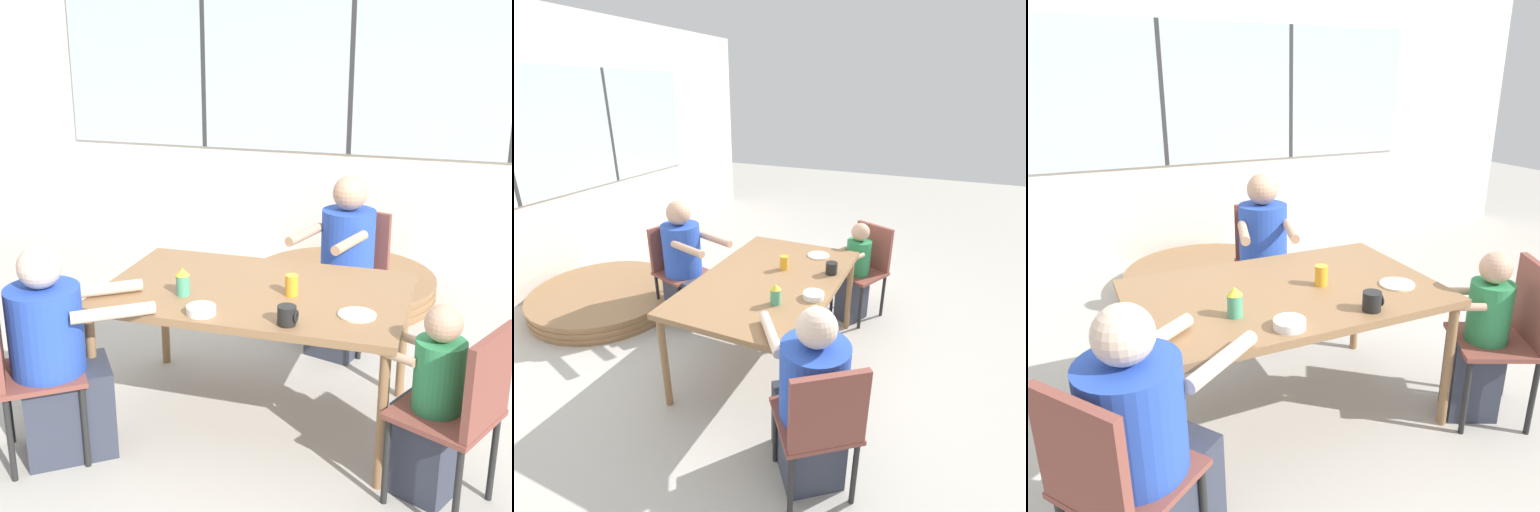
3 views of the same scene
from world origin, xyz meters
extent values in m
plane|color=#B2ADA3|center=(0.00, 0.00, 0.00)|extent=(16.00, 16.00, 0.00)
cube|color=silver|center=(0.00, 2.72, 1.40)|extent=(8.40, 0.06, 2.80)
cube|color=silver|center=(0.00, 2.68, 1.62)|extent=(5.20, 0.02, 1.28)
cube|color=#333333|center=(-1.30, 2.67, 1.62)|extent=(0.04, 0.01, 1.28)
cube|color=#333333|center=(0.00, 2.67, 1.62)|extent=(0.04, 0.01, 1.28)
cube|color=olive|center=(0.00, 0.00, 0.72)|extent=(1.56, 0.98, 0.04)
cylinder|color=olive|center=(-0.73, -0.44, 0.35)|extent=(0.05, 0.05, 0.70)
cylinder|color=olive|center=(0.73, -0.44, 0.35)|extent=(0.05, 0.05, 0.70)
cylinder|color=olive|center=(-0.73, 0.44, 0.35)|extent=(0.05, 0.05, 0.70)
cylinder|color=olive|center=(0.73, 0.44, 0.35)|extent=(0.05, 0.05, 0.70)
cube|color=brown|center=(0.31, 1.05, 0.45)|extent=(0.50, 0.50, 0.03)
cube|color=brown|center=(0.36, 1.23, 0.67)|extent=(0.37, 0.14, 0.42)
cylinder|color=black|center=(0.43, 0.84, 0.22)|extent=(0.03, 0.03, 0.43)
cylinder|color=black|center=(0.10, 0.94, 0.22)|extent=(0.03, 0.03, 0.43)
cylinder|color=black|center=(0.52, 1.17, 0.22)|extent=(0.03, 0.03, 0.43)
cylinder|color=black|center=(0.20, 1.26, 0.22)|extent=(0.03, 0.03, 0.43)
cube|color=brown|center=(-0.88, -0.66, 0.45)|extent=(0.56, 0.56, 0.03)
cylinder|color=black|center=(-0.85, -0.42, 0.22)|extent=(0.03, 0.03, 0.43)
cylinder|color=black|center=(-0.64, -0.69, 0.22)|extent=(0.03, 0.03, 0.43)
cylinder|color=black|center=(-1.12, -0.62, 0.22)|extent=(0.03, 0.03, 0.43)
cylinder|color=black|center=(-0.92, -0.89, 0.22)|extent=(0.03, 0.03, 0.43)
cube|color=brown|center=(1.00, -0.47, 0.45)|extent=(0.53, 0.53, 0.03)
cube|color=brown|center=(1.16, -0.54, 0.67)|extent=(0.19, 0.36, 0.42)
cylinder|color=black|center=(0.77, -0.55, 0.22)|extent=(0.03, 0.03, 0.43)
cylinder|color=black|center=(0.91, -0.24, 0.22)|extent=(0.03, 0.03, 0.43)
cylinder|color=black|center=(1.08, -0.69, 0.22)|extent=(0.03, 0.03, 0.43)
cylinder|color=black|center=(1.22, -0.38, 0.22)|extent=(0.03, 0.03, 0.43)
cube|color=#333847|center=(0.28, 0.95, 0.23)|extent=(0.41, 0.48, 0.46)
cylinder|color=#284CB7|center=(0.30, 1.02, 0.69)|extent=(0.34, 0.34, 0.47)
sphere|color=tan|center=(0.30, 1.02, 1.04)|extent=(0.22, 0.22, 0.22)
cylinder|color=tan|center=(0.37, 0.69, 0.82)|extent=(0.16, 0.38, 0.06)
cylinder|color=tan|center=(0.07, 0.78, 0.82)|extent=(0.16, 0.38, 0.06)
cube|color=#333847|center=(-0.79, -0.59, 0.23)|extent=(0.53, 0.51, 0.46)
cylinder|color=#284CB7|center=(-0.85, -0.63, 0.67)|extent=(0.35, 0.35, 0.42)
sphere|color=beige|center=(-0.85, -0.63, 0.99)|extent=(0.21, 0.21, 0.21)
cylinder|color=beige|center=(-0.70, -0.32, 0.78)|extent=(0.35, 0.28, 0.06)
cylinder|color=beige|center=(-0.51, -0.58, 0.78)|extent=(0.35, 0.28, 0.06)
cube|color=#333847|center=(0.92, -0.43, 0.23)|extent=(0.32, 0.29, 0.46)
cylinder|color=#2D844C|center=(0.96, -0.45, 0.62)|extent=(0.22, 0.22, 0.32)
sphere|color=tan|center=(0.96, -0.45, 0.86)|extent=(0.16, 0.16, 0.16)
cylinder|color=tan|center=(0.75, -0.46, 0.69)|extent=(0.23, 0.14, 0.04)
cylinder|color=tan|center=(0.83, -0.28, 0.69)|extent=(0.23, 0.14, 0.04)
cylinder|color=black|center=(0.27, -0.39, 0.79)|extent=(0.09, 0.09, 0.09)
torus|color=black|center=(0.31, -0.39, 0.79)|extent=(0.01, 0.06, 0.06)
cylinder|color=#4CA57F|center=(-0.33, -0.19, 0.79)|extent=(0.07, 0.07, 0.11)
cone|color=gold|center=(-0.33, -0.19, 0.87)|extent=(0.07, 0.07, 0.04)
cylinder|color=gold|center=(0.20, -0.03, 0.80)|extent=(0.07, 0.07, 0.11)
cylinder|color=white|center=(-0.15, -0.39, 0.76)|extent=(0.14, 0.14, 0.04)
cylinder|color=beige|center=(0.56, -0.19, 0.75)|extent=(0.18, 0.18, 0.01)
cylinder|color=olive|center=(0.12, 1.88, 0.01)|extent=(1.42, 1.42, 0.03)
cylinder|color=olive|center=(0.12, 1.88, 0.04)|extent=(1.44, 1.44, 0.03)
cylinder|color=olive|center=(0.12, 1.88, 0.07)|extent=(1.42, 1.42, 0.03)
cylinder|color=olive|center=(0.12, 1.88, 0.10)|extent=(1.44, 1.44, 0.03)
cylinder|color=olive|center=(0.12, 1.88, 0.14)|extent=(1.42, 1.42, 0.03)
cylinder|color=olive|center=(0.12, 1.88, 0.16)|extent=(1.44, 1.44, 0.03)
camera|label=1|loc=(1.01, -3.29, 2.07)|focal=50.00mm
camera|label=2|loc=(-2.42, -1.10, 2.04)|focal=28.00mm
camera|label=3|loc=(-0.97, -2.12, 1.75)|focal=35.00mm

